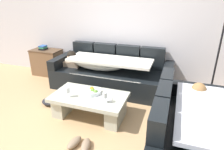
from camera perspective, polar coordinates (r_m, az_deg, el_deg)
ground_plane at (r=2.97m, az=-9.36°, el=-17.04°), size 14.00×14.00×0.00m
back_wall at (r=4.33m, az=3.41°, el=15.36°), size 9.00×0.10×2.70m
couch_along_wall at (r=4.14m, az=-0.79°, el=0.44°), size 2.48×0.92×0.88m
couch_near_window at (r=2.63m, az=22.01°, el=-15.21°), size 0.92×1.81×0.88m
coffee_table at (r=3.23m, az=-6.63°, el=-8.16°), size 1.20×0.68×0.38m
fruit_bowl at (r=3.18m, az=-5.58°, el=-4.87°), size 0.28×0.28×0.10m
wine_glass_near_left at (r=3.12m, az=-12.87°, el=-4.39°), size 0.07×0.07×0.17m
wine_glass_near_right at (r=2.89m, az=-2.10°, el=-6.04°), size 0.07×0.07×0.17m
open_magazine at (r=3.06m, az=-2.53°, el=-6.75°), size 0.32×0.27×0.01m
side_cabinet at (r=5.15m, az=-18.46°, el=3.60°), size 0.72×0.44×0.64m
book_stack_on_cabinet at (r=5.09m, az=-19.57°, el=7.57°), size 0.17×0.20×0.10m
floor_lamp at (r=3.77m, az=28.51°, el=8.09°), size 0.33×0.31×1.95m
pair_of_shoes at (r=2.76m, az=-9.35°, el=-19.32°), size 0.34×0.29×0.09m
crumpled_garment at (r=3.80m, az=-16.85°, el=-7.20°), size 0.51×0.47×0.12m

